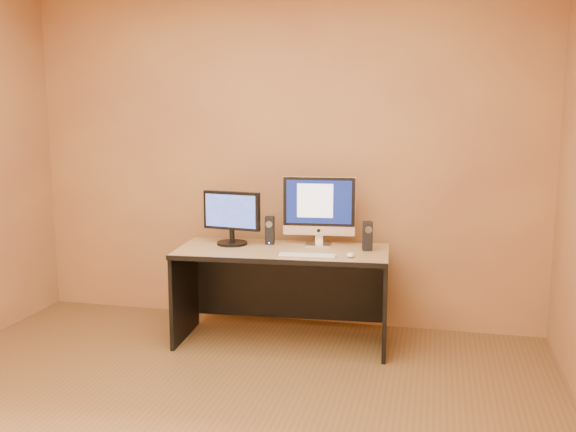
{
  "coord_description": "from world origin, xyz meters",
  "views": [
    {
      "loc": [
        1.17,
        -2.79,
        1.66
      ],
      "look_at": [
        0.2,
        1.38,
        0.94
      ],
      "focal_mm": 40.0,
      "sensor_mm": 36.0,
      "label": 1
    }
  ],
  "objects": [
    {
      "name": "imac",
      "position": [
        0.35,
        1.68,
        0.94
      ],
      "size": [
        0.54,
        0.24,
        0.51
      ],
      "primitive_type": null,
      "rotation": [
        0.0,
        0.0,
        0.08
      ],
      "color": "silver",
      "rests_on": "desk"
    },
    {
      "name": "walls",
      "position": [
        0.0,
        0.0,
        1.3
      ],
      "size": [
        4.0,
        4.0,
        2.6
      ],
      "primitive_type": null,
      "color": "#A97E44",
      "rests_on": "ground"
    },
    {
      "name": "mouse",
      "position": [
        0.63,
        1.35,
        0.7
      ],
      "size": [
        0.07,
        0.1,
        0.03
      ],
      "primitive_type": "ellipsoid",
      "rotation": [
        0.0,
        0.0,
        0.13
      ],
      "color": "white",
      "rests_on": "desk"
    },
    {
      "name": "keyboard",
      "position": [
        0.35,
        1.29,
        0.69
      ],
      "size": [
        0.41,
        0.15,
        0.02
      ],
      "primitive_type": "cube",
      "rotation": [
        0.0,
        0.0,
        0.1
      ],
      "color": "silver",
      "rests_on": "desk"
    },
    {
      "name": "speaker_right",
      "position": [
        0.72,
        1.58,
        0.78
      ],
      "size": [
        0.08,
        0.08,
        0.2
      ],
      "primitive_type": null,
      "rotation": [
        0.0,
        0.0,
        0.27
      ],
      "color": "black",
      "rests_on": "desk"
    },
    {
      "name": "speaker_left",
      "position": [
        0.0,
        1.63,
        0.78
      ],
      "size": [
        0.07,
        0.07,
        0.2
      ],
      "primitive_type": null,
      "rotation": [
        0.0,
        0.0,
        0.1
      ],
      "color": "black",
      "rests_on": "desk"
    },
    {
      "name": "desk",
      "position": [
        0.13,
        1.48,
        0.34
      ],
      "size": [
        1.52,
        0.75,
        0.68
      ],
      "primitive_type": null,
      "rotation": [
        0.0,
        0.0,
        0.07
      ],
      "color": "#A77F53",
      "rests_on": "ground"
    },
    {
      "name": "cable_a",
      "position": [
        0.41,
        1.76,
        0.69
      ],
      "size": [
        0.05,
        0.2,
        0.01
      ],
      "primitive_type": "cylinder",
      "rotation": [
        1.57,
        0.0,
        0.23
      ],
      "color": "black",
      "rests_on": "desk"
    },
    {
      "name": "second_monitor",
      "position": [
        -0.26,
        1.56,
        0.88
      ],
      "size": [
        0.47,
        0.28,
        0.39
      ],
      "primitive_type": null,
      "rotation": [
        0.0,
        0.0,
        -0.14
      ],
      "color": "black",
      "rests_on": "desk"
    },
    {
      "name": "cable_b",
      "position": [
        0.35,
        1.76,
        0.69
      ],
      "size": [
        0.04,
        0.16,
        0.01
      ],
      "primitive_type": "cylinder",
      "rotation": [
        1.57,
        0.0,
        -0.18
      ],
      "color": "black",
      "rests_on": "desk"
    }
  ]
}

